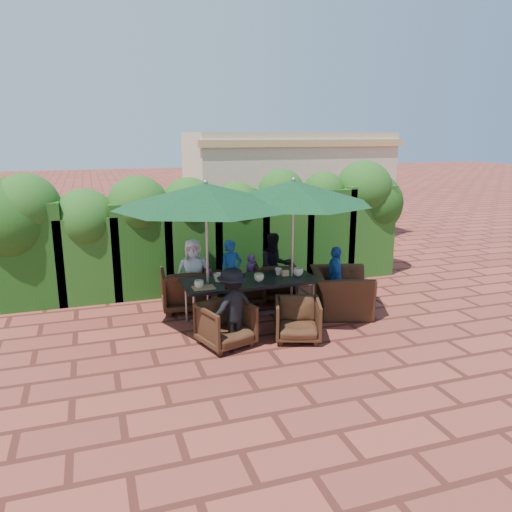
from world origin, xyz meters
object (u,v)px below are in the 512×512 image
object	(u,v)px
chair_near_right	(298,318)
chair_end_right	(341,285)
umbrella_left	(206,195)
chair_near_left	(226,322)
umbrella_right	(293,192)
chair_far_right	(274,279)
chair_far_left	(185,287)
chair_far_mid	(241,286)
dining_table	(250,284)

from	to	relation	value
chair_near_right	chair_end_right	world-z (taller)	chair_end_right
umbrella_left	chair_near_left	distance (m)	2.03
umbrella_right	chair_end_right	bearing A→B (deg)	-3.77
umbrella_left	chair_far_right	xyz separation A→B (m)	(1.57, 1.04, -1.81)
chair_end_right	chair_far_left	bearing A→B (deg)	86.77
chair_far_left	chair_end_right	xyz separation A→B (m)	(2.65, -1.04, 0.08)
chair_far_mid	umbrella_left	bearing A→B (deg)	40.44
umbrella_right	chair_near_right	bearing A→B (deg)	-106.80
chair_near_left	umbrella_right	bearing A→B (deg)	12.93
dining_table	chair_far_mid	world-z (taller)	dining_table
chair_far_mid	chair_far_left	bearing A→B (deg)	-9.27
umbrella_left	chair_near_left	xyz separation A→B (m)	(0.07, -0.84, -1.84)
dining_table	chair_end_right	bearing A→B (deg)	-2.83
dining_table	chair_end_right	distance (m)	1.71
chair_far_right	chair_end_right	world-z (taller)	chair_end_right
chair_far_mid	chair_end_right	xyz separation A→B (m)	(1.58, -1.00, 0.15)
umbrella_right	chair_far_mid	size ratio (longest dim) A/B	3.68
chair_far_mid	chair_near_left	bearing A→B (deg)	59.39
umbrella_right	chair_near_left	distance (m)	2.47
dining_table	chair_end_right	size ratio (longest dim) A/B	1.94
chair_far_left	chair_near_left	size ratio (longest dim) A/B	1.15
umbrella_left	chair_near_right	size ratio (longest dim) A/B	4.13
chair_far_left	chair_end_right	distance (m)	2.85
chair_end_right	dining_table	bearing A→B (deg)	105.39
chair_near_left	chair_end_right	xyz separation A→B (m)	(2.35, 0.77, 0.14)
umbrella_left	chair_near_right	bearing A→B (deg)	-38.78
umbrella_right	chair_near_left	world-z (taller)	umbrella_right
dining_table	chair_far_right	xyz separation A→B (m)	(0.84, 1.03, -0.27)
chair_far_right	dining_table	bearing A→B (deg)	63.67
dining_table	chair_far_mid	distance (m)	0.97
umbrella_left	umbrella_right	world-z (taller)	same
chair_end_right	umbrella_right	bearing A→B (deg)	104.45
umbrella_right	chair_near_left	xyz separation A→B (m)	(-1.42, -0.83, -1.84)
chair_near_left	chair_near_right	bearing A→B (deg)	-23.65
umbrella_right	chair_near_right	distance (m)	2.11
chair_near_right	chair_near_left	bearing A→B (deg)	-167.04
chair_far_left	chair_far_right	world-z (taller)	chair_far_left
umbrella_right	umbrella_left	bearing A→B (deg)	179.41
chair_near_left	chair_near_right	xyz separation A→B (m)	(1.13, -0.12, -0.02)
chair_far_mid	chair_end_right	bearing A→B (deg)	140.70
chair_near_left	umbrella_left	bearing A→B (deg)	77.68
umbrella_left	chair_far_left	world-z (taller)	umbrella_left
chair_far_right	chair_near_left	size ratio (longest dim) A/B	1.08
umbrella_left	chair_near_right	xyz separation A→B (m)	(1.21, -0.97, -1.86)
chair_near_left	chair_end_right	bearing A→B (deg)	0.69
umbrella_right	chair_far_left	size ratio (longest dim) A/B	3.13
chair_far_left	chair_near_right	xyz separation A→B (m)	(1.42, -1.93, -0.07)
umbrella_left	chair_end_right	distance (m)	2.97
chair_far_left	umbrella_left	bearing A→B (deg)	107.98
umbrella_left	chair_far_left	size ratio (longest dim) A/B	3.46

